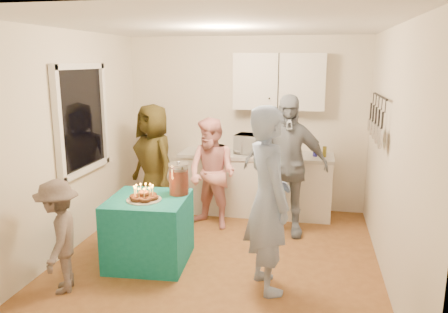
% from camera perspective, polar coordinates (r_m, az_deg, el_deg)
% --- Properties ---
extents(floor, '(4.00, 4.00, 0.00)m').
position_cam_1_polar(floor, '(5.15, -0.81, -13.44)').
color(floor, brown).
rests_on(floor, ground).
extents(ceiling, '(4.00, 4.00, 0.00)m').
position_cam_1_polar(ceiling, '(4.65, -0.91, 16.78)').
color(ceiling, white).
rests_on(ceiling, floor).
extents(back_wall, '(3.60, 3.60, 0.00)m').
position_cam_1_polar(back_wall, '(6.67, 2.87, 4.26)').
color(back_wall, silver).
rests_on(back_wall, floor).
extents(left_wall, '(4.00, 4.00, 0.00)m').
position_cam_1_polar(left_wall, '(5.41, -19.84, 1.60)').
color(left_wall, silver).
rests_on(left_wall, floor).
extents(right_wall, '(4.00, 4.00, 0.00)m').
position_cam_1_polar(right_wall, '(4.69, 21.15, -0.07)').
color(right_wall, silver).
rests_on(right_wall, floor).
extents(window_night, '(0.04, 1.00, 1.20)m').
position_cam_1_polar(window_night, '(5.61, -18.18, 4.67)').
color(window_night, black).
rests_on(window_night, left_wall).
extents(counter, '(2.20, 0.58, 0.86)m').
position_cam_1_polar(counter, '(6.53, 4.12, -3.74)').
color(counter, white).
rests_on(counter, floor).
extents(countertop, '(2.24, 0.62, 0.05)m').
position_cam_1_polar(countertop, '(6.42, 4.18, 0.16)').
color(countertop, beige).
rests_on(countertop, counter).
extents(upper_cabinet, '(1.30, 0.30, 0.80)m').
position_cam_1_polar(upper_cabinet, '(6.40, 7.21, 9.68)').
color(upper_cabinet, white).
rests_on(upper_cabinet, back_wall).
extents(pot_rack, '(0.12, 1.00, 0.60)m').
position_cam_1_polar(pot_rack, '(5.31, 19.36, 4.74)').
color(pot_rack, black).
rests_on(pot_rack, right_wall).
extents(microwave, '(0.56, 0.43, 0.28)m').
position_cam_1_polar(microwave, '(6.39, 3.84, 1.63)').
color(microwave, white).
rests_on(microwave, countertop).
extents(party_table, '(0.91, 0.91, 0.76)m').
position_cam_1_polar(party_table, '(5.05, -9.75, -9.45)').
color(party_table, '#117672').
rests_on(party_table, floor).
extents(donut_cake, '(0.38, 0.38, 0.18)m').
position_cam_1_polar(donut_cake, '(4.82, -10.44, -4.63)').
color(donut_cake, '#381C0C').
rests_on(donut_cake, party_table).
extents(punch_jar, '(0.22, 0.22, 0.34)m').
position_cam_1_polar(punch_jar, '(4.96, -5.94, -3.05)').
color(punch_jar, '#B92F0E').
rests_on(punch_jar, party_table).
extents(man_birthday, '(0.70, 0.80, 1.85)m').
position_cam_1_polar(man_birthday, '(4.28, 5.78, -5.67)').
color(man_birthday, '#889EC6').
rests_on(man_birthday, floor).
extents(woman_back_left, '(0.97, 0.91, 1.66)m').
position_cam_1_polar(woman_back_left, '(6.28, -9.14, -0.77)').
color(woman_back_left, brown).
rests_on(woman_back_left, floor).
extents(woman_back_center, '(0.90, 0.81, 1.51)m').
position_cam_1_polar(woman_back_center, '(5.89, -1.56, -2.26)').
color(woman_back_center, '#E57781').
rests_on(woman_back_center, floor).
extents(woman_back_right, '(1.13, 0.60, 1.84)m').
position_cam_1_polar(woman_back_right, '(5.67, 8.07, -1.23)').
color(woman_back_right, '#0F1D32').
rests_on(woman_back_right, floor).
extents(child_near_left, '(0.65, 0.84, 1.14)m').
position_cam_1_polar(child_near_left, '(4.62, -20.74, -9.74)').
color(child_near_left, '#524641').
rests_on(child_near_left, floor).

